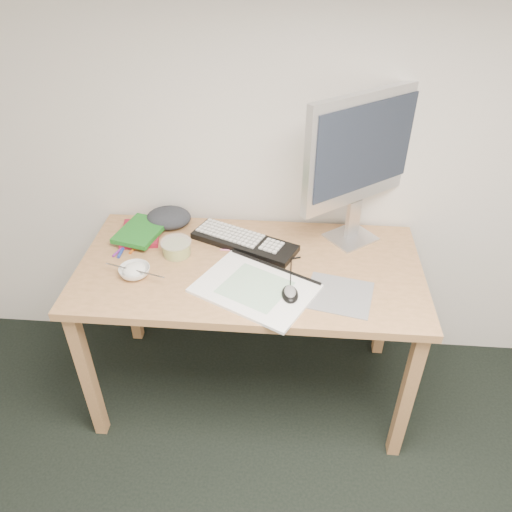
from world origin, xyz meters
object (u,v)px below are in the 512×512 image
(sketchpad, at_px, (255,288))
(keyboard, at_px, (244,242))
(rice_bowl, at_px, (135,272))
(desk, at_px, (250,281))
(monitor, at_px, (362,153))

(sketchpad, distance_m, keyboard, 0.31)
(sketchpad, height_order, keyboard, keyboard)
(keyboard, relative_size, rice_bowl, 3.77)
(desk, height_order, monitor, monitor)
(desk, relative_size, rice_bowl, 11.44)
(sketchpad, height_order, monitor, monitor)
(sketchpad, bearing_deg, monitor, 72.79)
(sketchpad, relative_size, rice_bowl, 3.52)
(desk, distance_m, monitor, 0.69)
(desk, height_order, rice_bowl, rice_bowl)
(desk, relative_size, keyboard, 3.03)
(sketchpad, xyz_separation_m, keyboard, (-0.07, 0.30, 0.01))
(keyboard, relative_size, monitor, 0.71)
(keyboard, distance_m, monitor, 0.61)
(sketchpad, xyz_separation_m, monitor, (0.39, 0.39, 0.40))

